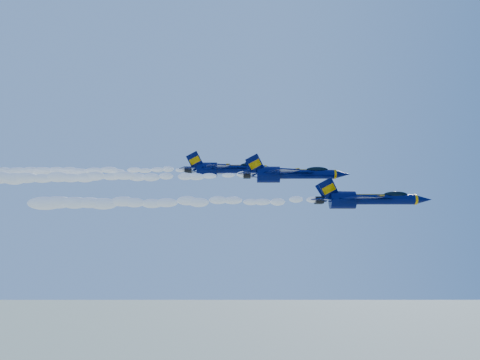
{
  "coord_description": "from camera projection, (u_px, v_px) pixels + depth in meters",
  "views": [
    {
      "loc": [
        -1.59,
        -80.28,
        144.88
      ],
      "look_at": [
        -1.94,
        -6.39,
        153.09
      ],
      "focal_mm": 35.0,
      "sensor_mm": 36.0,
      "label": 1
    }
  ],
  "objects": [
    {
      "name": "smoke_trail_jet_second",
      "position": [
        116.0,
        177.0,
        73.79
      ],
      "size": [
        40.38,
        2.01,
        1.81
      ],
      "primitive_type": "ellipsoid",
      "color": "white"
    },
    {
      "name": "jet_second",
      "position": [
        289.0,
        174.0,
        73.7
      ],
      "size": [
        16.83,
        13.81,
        6.26
      ],
      "color": "#02083A"
    },
    {
      "name": "jet_lead",
      "position": [
        366.0,
        199.0,
        66.18
      ],
      "size": [
        16.56,
        13.59,
        6.16
      ],
      "color": "#02083A"
    },
    {
      "name": "jet_third",
      "position": [
        226.0,
        169.0,
        83.07
      ],
      "size": [
        16.71,
        13.71,
        6.21
      ],
      "color": "#02083A"
    },
    {
      "name": "smoke_trail_jet_lead",
      "position": [
        173.0,
        202.0,
        66.26
      ],
      "size": [
        40.38,
        1.98,
        1.78
      ],
      "primitive_type": "ellipsoid",
      "color": "white"
    },
    {
      "name": "smoke_trail_jet_third",
      "position": [
        72.0,
        171.0,
        83.15
      ],
      "size": [
        40.38,
        2.0,
        1.8
      ],
      "primitive_type": "ellipsoid",
      "color": "white"
    }
  ]
}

